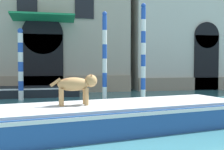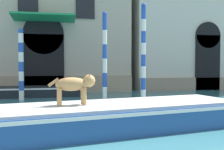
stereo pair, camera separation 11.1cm
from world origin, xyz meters
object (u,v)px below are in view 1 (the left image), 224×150
at_px(boat_foreground, 81,118).
at_px(mooring_pole_2, 21,64).
at_px(boat_moored_near_palazzo, 15,92).
at_px(mooring_pole_5, 143,52).
at_px(dog_on_deck, 77,85).
at_px(mooring_pole_0, 105,56).

relative_size(boat_foreground, mooring_pole_2, 2.69).
relative_size(boat_moored_near_palazzo, mooring_pole_5, 1.49).
bearing_deg(boat_foreground, boat_moored_near_palazzo, 99.11).
xyz_separation_m(boat_moored_near_palazzo, mooring_pole_2, (0.49, -1.33, 1.42)).
bearing_deg(dog_on_deck, boat_moored_near_palazzo, 105.02).
bearing_deg(boat_moored_near_palazzo, dog_on_deck, -73.45).
xyz_separation_m(boat_moored_near_palazzo, mooring_pole_0, (4.25, -2.39, 1.77)).
height_order(dog_on_deck, mooring_pole_2, mooring_pole_2).
bearing_deg(boat_moored_near_palazzo, mooring_pole_0, -32.13).
bearing_deg(boat_foreground, mooring_pole_0, 64.05).
bearing_deg(mooring_pole_0, dog_on_deck, -106.50).
distance_m(boat_foreground, mooring_pole_0, 5.82).
relative_size(mooring_pole_0, mooring_pole_5, 0.92).
xyz_separation_m(boat_moored_near_palazzo, mooring_pole_5, (5.95, -2.77, 1.95)).
bearing_deg(dog_on_deck, mooring_pole_2, 104.85).
xyz_separation_m(boat_foreground, mooring_pole_2, (-2.29, 6.43, 1.33)).
relative_size(boat_foreground, mooring_pole_5, 2.04).
height_order(boat_moored_near_palazzo, mooring_pole_2, mooring_pole_2).
bearing_deg(boat_moored_near_palazzo, boat_foreground, -73.07).
distance_m(dog_on_deck, mooring_pole_5, 5.99).
bearing_deg(dog_on_deck, mooring_pole_0, 69.22).
bearing_deg(boat_foreground, mooring_pole_5, 47.00).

